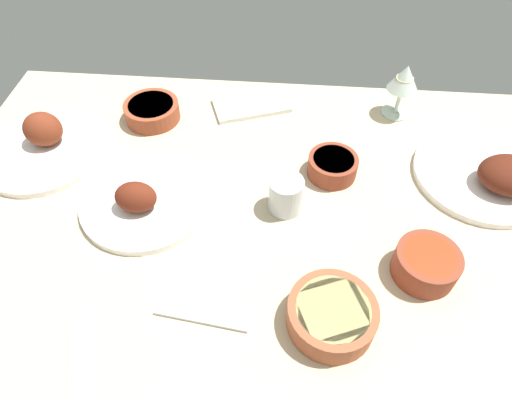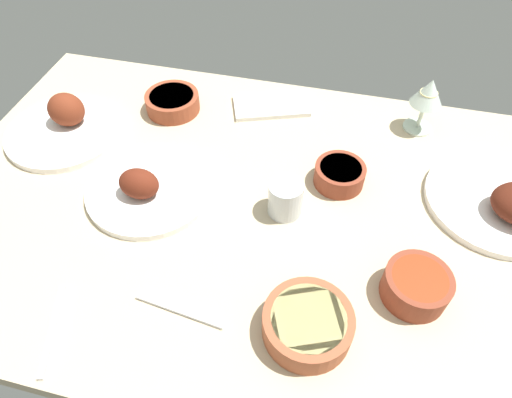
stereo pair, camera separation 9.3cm
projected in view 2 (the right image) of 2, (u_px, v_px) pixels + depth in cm
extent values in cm
cube|color=#C6B28E|center=(256.00, 211.00, 96.33)|extent=(140.00, 90.00, 4.00)
cylinder|color=white|center=(497.00, 201.00, 94.53)|extent=(29.82, 29.82, 1.60)
cylinder|color=white|center=(65.00, 131.00, 109.37)|extent=(28.07, 28.07, 1.60)
ellipsoid|color=maroon|center=(66.00, 110.00, 107.68)|extent=(8.79, 7.80, 8.21)
cylinder|color=white|center=(150.00, 188.00, 96.92)|extent=(27.42, 27.42, 1.60)
ellipsoid|color=#602314|center=(139.00, 184.00, 92.58)|extent=(8.55, 6.31, 6.63)
cylinder|color=brown|center=(416.00, 286.00, 78.74)|extent=(11.89, 11.89, 5.75)
cylinder|color=#9E3314|center=(420.00, 279.00, 76.95)|extent=(9.75, 9.75, 1.00)
cylinder|color=brown|center=(173.00, 102.00, 114.67)|extent=(13.76, 13.76, 4.50)
cylinder|color=#4C192D|center=(172.00, 97.00, 113.35)|extent=(11.28, 11.28, 1.00)
cylinder|color=#A35133|center=(308.00, 324.00, 74.26)|extent=(15.28, 15.28, 5.26)
cylinder|color=#DBCC7A|center=(309.00, 319.00, 72.65)|extent=(12.53, 12.53, 1.00)
cylinder|color=brown|center=(339.00, 175.00, 97.46)|extent=(11.06, 11.06, 4.70)
cylinder|color=brown|center=(341.00, 169.00, 96.06)|extent=(9.07, 9.07, 1.00)
cylinder|color=silver|center=(417.00, 127.00, 111.31)|extent=(7.00, 7.00, 0.50)
cylinder|color=silver|center=(421.00, 115.00, 108.48)|extent=(1.00, 1.00, 7.00)
cone|color=silver|center=(429.00, 92.00, 103.38)|extent=(7.60, 7.60, 6.50)
cylinder|color=beige|center=(427.00, 97.00, 104.48)|extent=(4.18, 4.18, 2.80)
cylinder|color=silver|center=(285.00, 198.00, 90.90)|extent=(7.18, 7.18, 7.88)
cube|color=white|center=(271.00, 105.00, 116.51)|extent=(21.69, 16.28, 1.20)
cube|color=silver|center=(179.00, 311.00, 78.26)|extent=(16.87, 2.93, 0.80)
cube|color=silver|center=(52.00, 330.00, 75.95)|extent=(5.90, 16.22, 0.80)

